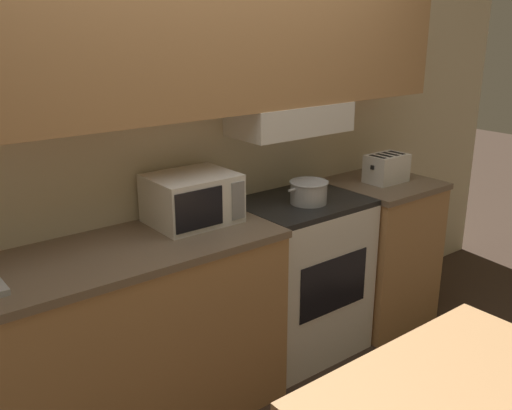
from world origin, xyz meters
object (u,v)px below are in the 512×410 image
Objects in this scene: cooking_pot at (309,191)px; toaster at (386,168)px; microwave at (192,198)px; stove_range at (300,277)px.

toaster reaches higher than cooking_pot.
cooking_pot is 0.71× the size of microwave.
cooking_pot is 0.67m from microwave.
microwave is at bearing 173.28° from stove_range.
cooking_pot is at bearing -92.58° from stove_range.
toaster is (0.67, 0.02, 0.02)m from cooking_pot.
cooking_pot is (-0.00, -0.06, 0.53)m from stove_range.
stove_range is 0.87m from toaster.
stove_range is at bearing -6.72° from microwave.
cooking_pot is at bearing -11.56° from microwave.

